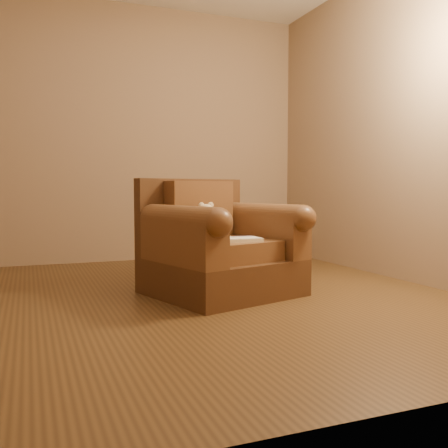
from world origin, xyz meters
name	(u,v)px	position (x,y,z in m)	size (l,w,h in m)	color
floor	(172,299)	(0.00, 0.00, 0.00)	(4.00, 4.00, 0.00)	#53381C
room	(170,48)	(0.00, 0.00, 1.71)	(4.02, 4.02, 2.71)	#8F7358
armchair	(218,249)	(0.37, 0.07, 0.33)	(1.15, 1.12, 0.84)	#492C18
teddy_bear	(208,224)	(0.32, 0.13, 0.51)	(0.19, 0.23, 0.27)	beige
guidebook	(235,240)	(0.41, -0.16, 0.42)	(0.35, 0.21, 0.03)	beige
side_table	(267,236)	(1.21, 0.96, 0.31)	(0.42, 0.42, 0.58)	#BE8734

